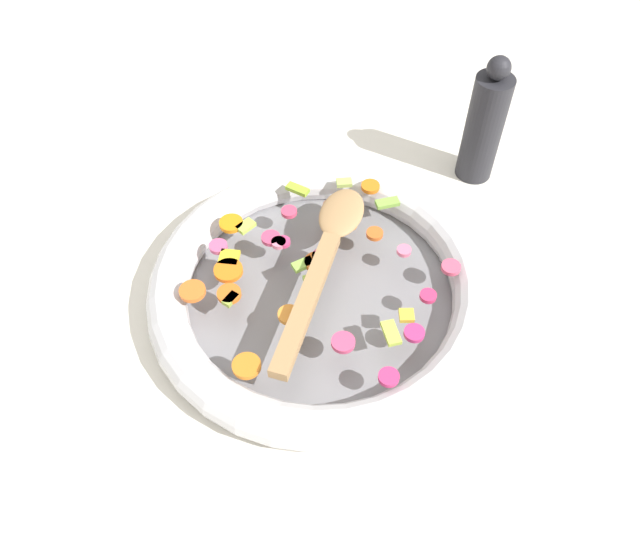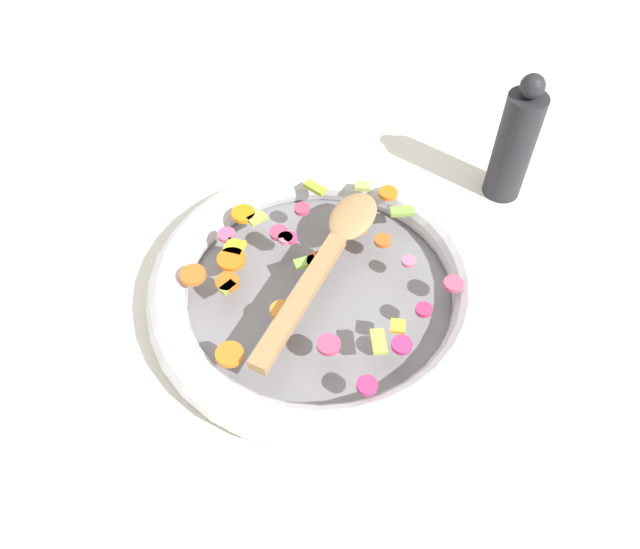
# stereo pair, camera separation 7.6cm
# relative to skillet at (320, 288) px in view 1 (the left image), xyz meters

# --- Properties ---
(ground_plane) EXTENTS (4.00, 4.00, 0.00)m
(ground_plane) POSITION_rel_skillet_xyz_m (0.00, 0.00, -0.02)
(ground_plane) COLOR silver
(skillet) EXTENTS (0.43, 0.43, 0.05)m
(skillet) POSITION_rel_skillet_xyz_m (0.00, 0.00, 0.00)
(skillet) COLOR slate
(skillet) RESTS_ON ground_plane
(chopped_vegetables) EXTENTS (0.34, 0.33, 0.01)m
(chopped_vegetables) POSITION_rel_skillet_xyz_m (0.01, -0.02, 0.03)
(chopped_vegetables) COLOR #D75E23
(chopped_vegetables) RESTS_ON skillet
(wooden_spoon) EXTENTS (0.28, 0.18, 0.01)m
(wooden_spoon) POSITION_rel_skillet_xyz_m (-0.02, -0.01, 0.04)
(wooden_spoon) COLOR #A87F51
(wooden_spoon) RESTS_ON chopped_vegetables
(pepper_mill) EXTENTS (0.05, 0.05, 0.20)m
(pepper_mill) POSITION_rel_skillet_xyz_m (-0.33, -0.02, 0.07)
(pepper_mill) COLOR #232328
(pepper_mill) RESTS_ON ground_plane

